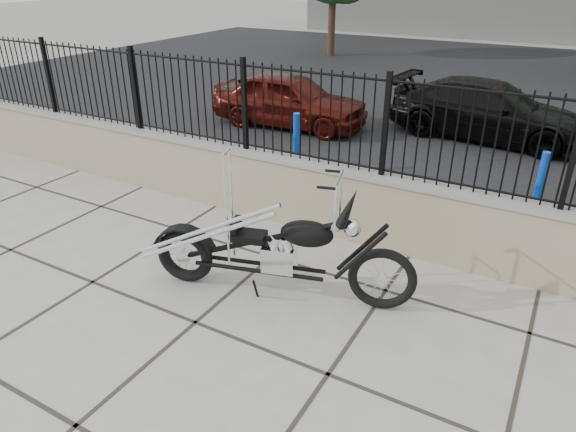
# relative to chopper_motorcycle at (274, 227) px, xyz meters

# --- Properties ---
(ground_plane) EXTENTS (90.00, 90.00, 0.00)m
(ground_plane) POSITION_rel_chopper_motorcycle_xyz_m (-0.44, -0.86, -0.83)
(ground_plane) COLOR #99968E
(ground_plane) RESTS_ON ground
(parking_lot) EXTENTS (30.00, 30.00, 0.00)m
(parking_lot) POSITION_rel_chopper_motorcycle_xyz_m (-0.44, 11.64, -0.83)
(parking_lot) COLOR black
(parking_lot) RESTS_ON ground
(retaining_wall) EXTENTS (14.00, 0.36, 0.96)m
(retaining_wall) POSITION_rel_chopper_motorcycle_xyz_m (-0.44, 1.64, -0.35)
(retaining_wall) COLOR gray
(retaining_wall) RESTS_ON ground_plane
(iron_fence) EXTENTS (14.00, 0.08, 1.20)m
(iron_fence) POSITION_rel_chopper_motorcycle_xyz_m (-0.44, 1.64, 0.73)
(iron_fence) COLOR black
(iron_fence) RESTS_ON retaining_wall
(chopper_motorcycle) EXTENTS (2.78, 1.21, 1.65)m
(chopper_motorcycle) POSITION_rel_chopper_motorcycle_xyz_m (0.00, 0.00, 0.00)
(chopper_motorcycle) COLOR black
(chopper_motorcycle) RESTS_ON ground_plane
(car_red) EXTENTS (3.52, 1.56, 1.18)m
(car_red) POSITION_rel_chopper_motorcycle_xyz_m (-3.06, 5.78, -0.24)
(car_red) COLOR #480E0A
(car_red) RESTS_ON parking_lot
(car_black) EXTENTS (4.16, 2.02, 1.17)m
(car_black) POSITION_rel_chopper_motorcycle_xyz_m (0.94, 7.01, -0.24)
(car_black) COLOR black
(car_black) RESTS_ON parking_lot
(bollard_a) EXTENTS (0.13, 0.13, 1.04)m
(bollard_a) POSITION_rel_chopper_motorcycle_xyz_m (-1.57, 3.38, -0.31)
(bollard_a) COLOR #0D17C8
(bollard_a) RESTS_ON ground_plane
(bollard_b) EXTENTS (0.14, 0.14, 0.96)m
(bollard_b) POSITION_rel_chopper_motorcycle_xyz_m (2.27, 3.56, -0.35)
(bollard_b) COLOR blue
(bollard_b) RESTS_ON ground_plane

